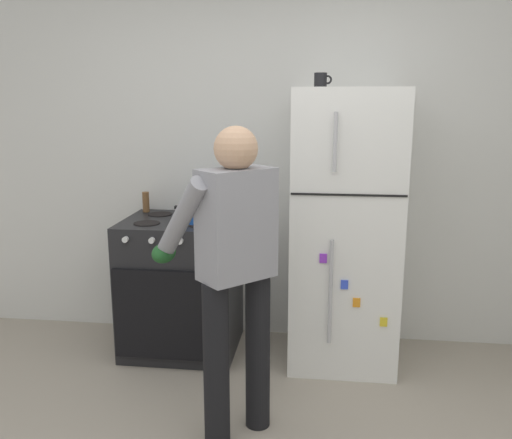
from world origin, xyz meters
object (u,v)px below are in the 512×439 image
object	(u,v)px
red_pot	(201,213)
pepper_mill	(146,202)
refrigerator	(344,229)
stove_range	(181,286)
coffee_mug	(321,80)
person_cook	(233,258)

from	to	relation	value
red_pot	pepper_mill	bearing A→B (deg)	151.48
pepper_mill	refrigerator	bearing A→B (deg)	-8.14
stove_range	coffee_mug	distance (m)	1.66
red_pot	pepper_mill	world-z (taller)	pepper_mill
refrigerator	stove_range	xyz separation A→B (m)	(-1.10, -0.01, -0.43)
pepper_mill	red_pot	bearing A→B (deg)	-28.52
refrigerator	stove_range	bearing A→B (deg)	-179.48
coffee_mug	pepper_mill	bearing A→B (deg)	173.00
stove_range	coffee_mug	world-z (taller)	coffee_mug
red_pot	pepper_mill	xyz separation A→B (m)	(-0.46, 0.25, 0.02)
coffee_mug	refrigerator	bearing A→B (deg)	-15.83
red_pot	coffee_mug	bearing A→B (deg)	7.47
person_cook	coffee_mug	distance (m)	1.38
stove_range	pepper_mill	bearing A→B (deg)	144.96
coffee_mug	red_pot	bearing A→B (deg)	-172.53
refrigerator	pepper_mill	world-z (taller)	refrigerator
stove_range	red_pot	bearing A→B (deg)	-13.92
person_cook	coffee_mug	xyz separation A→B (m)	(0.40, 0.98, 0.88)
refrigerator	person_cook	size ratio (longest dim) A/B	1.12
stove_range	coffee_mug	xyz separation A→B (m)	(0.92, 0.06, 1.37)
person_cook	pepper_mill	xyz separation A→B (m)	(-0.82, 1.13, 0.05)
refrigerator	red_pot	xyz separation A→B (m)	(-0.94, -0.05, 0.09)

